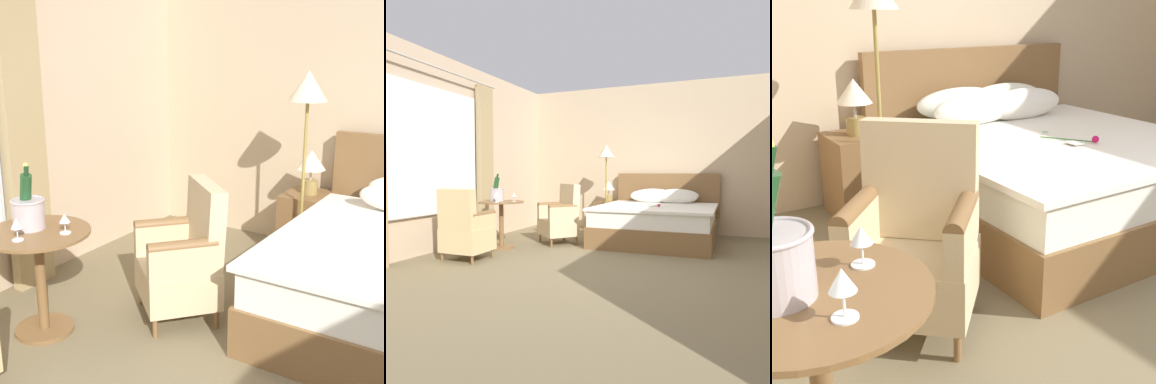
# 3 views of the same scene
# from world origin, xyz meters

# --- Properties ---
(wall_headboard_side) EXTENTS (5.66, 0.12, 2.95)m
(wall_headboard_side) POSITION_xyz_m (0.00, 3.27, 1.48)
(wall_headboard_side) COLOR #CBB38E
(wall_headboard_side) RESTS_ON ground
(bed) EXTENTS (1.95, 2.13, 1.17)m
(bed) POSITION_xyz_m (0.15, 2.14, 0.36)
(bed) COLOR brown
(bed) RESTS_ON ground
(nightstand) EXTENTS (0.45, 0.48, 0.61)m
(nightstand) POSITION_xyz_m (-0.98, 2.89, 0.30)
(nightstand) COLOR brown
(nightstand) RESTS_ON ground
(bedside_lamp) EXTENTS (0.26, 0.26, 0.40)m
(bedside_lamp) POSITION_xyz_m (-0.98, 2.89, 0.88)
(bedside_lamp) COLOR olive
(bedside_lamp) RESTS_ON nightstand
(floor_lamp_brass) EXTENTS (0.32, 0.32, 1.72)m
(floor_lamp_brass) POSITION_xyz_m (-0.93, 2.58, 1.44)
(floor_lamp_brass) COLOR olive
(floor_lamp_brass) RESTS_ON ground
(side_table_round) EXTENTS (0.71, 0.71, 0.73)m
(side_table_round) POSITION_xyz_m (-2.01, 0.62, 0.47)
(side_table_round) COLOR brown
(side_table_round) RESTS_ON ground
(champagne_bucket) EXTENTS (0.22, 0.22, 0.45)m
(champagne_bucket) POSITION_xyz_m (-2.10, 0.64, 0.86)
(champagne_bucket) COLOR #B4A9AD
(champagne_bucket) RESTS_ON side_table_round
(wine_glass_near_bucket) EXTENTS (0.07, 0.07, 0.15)m
(wine_glass_near_bucket) POSITION_xyz_m (-1.98, 0.44, 0.84)
(wine_glass_near_bucket) COLOR white
(wine_glass_near_bucket) RESTS_ON side_table_round
(wine_glass_near_edge) EXTENTS (0.08, 0.08, 0.13)m
(wine_glass_near_edge) POSITION_xyz_m (-1.83, 0.70, 0.83)
(wine_glass_near_edge) COLOR white
(wine_glass_near_edge) RESTS_ON side_table_round
(armchair_by_window) EXTENTS (0.79, 0.79, 0.99)m
(armchair_by_window) POSITION_xyz_m (-1.32, 1.34, 0.44)
(armchair_by_window) COLOR brown
(armchair_by_window) RESTS_ON ground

